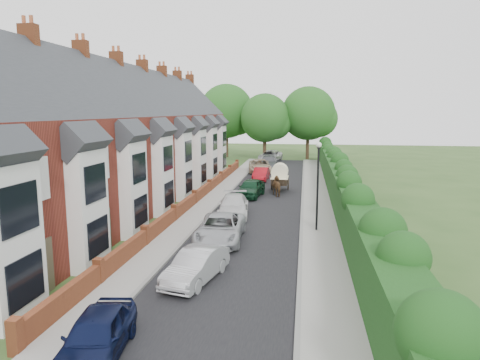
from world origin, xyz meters
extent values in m
plane|color=#2D4C1E|center=(0.00, 0.00, 0.00)|extent=(140.00, 140.00, 0.00)
cube|color=black|center=(-0.50, 11.00, 0.01)|extent=(6.00, 58.00, 0.02)
cube|color=gray|center=(3.60, 11.00, 0.06)|extent=(2.20, 58.00, 0.12)
cube|color=gray|center=(-4.35, 11.00, 0.06)|extent=(1.70, 58.00, 0.12)
cube|color=gray|center=(2.55, 11.00, 0.07)|extent=(0.18, 58.00, 0.13)
cube|color=gray|center=(-3.55, 11.00, 0.07)|extent=(0.18, 58.00, 0.13)
cube|color=#163C13|center=(5.40, 11.00, 1.25)|extent=(1.50, 58.00, 2.50)
cube|color=maroon|center=(-11.00, 10.00, 3.25)|extent=(8.00, 40.00, 6.50)
cube|color=#292D31|center=(-11.00, 10.00, 6.50)|extent=(8.00, 40.20, 8.00)
cube|color=silver|center=(-6.65, -8.10, 2.60)|extent=(0.70, 2.40, 5.20)
cube|color=black|center=(-6.28, -8.10, 1.40)|extent=(0.06, 1.80, 1.60)
cube|color=black|center=(-6.28, -8.10, 3.80)|extent=(0.06, 1.80, 1.60)
cube|color=#292D31|center=(-6.80, -8.10, 5.60)|extent=(1.70, 2.60, 1.70)
cube|color=#3F2D2D|center=(-6.96, -6.00, 1.05)|extent=(0.08, 0.90, 2.10)
cube|color=silver|center=(-6.95, -6.10, 4.40)|extent=(0.12, 1.20, 1.60)
cube|color=silver|center=(-6.65, -3.10, 2.60)|extent=(0.70, 2.40, 5.20)
cube|color=black|center=(-6.28, -3.10, 1.40)|extent=(0.06, 1.80, 1.60)
cube|color=black|center=(-6.28, -3.10, 3.80)|extent=(0.06, 1.80, 1.60)
cube|color=#292D31|center=(-6.80, -3.10, 5.60)|extent=(1.70, 2.60, 1.70)
cube|color=#3F2D2D|center=(-6.96, -1.00, 1.05)|extent=(0.08, 0.90, 2.10)
cube|color=silver|center=(-6.95, -1.10, 4.40)|extent=(0.12, 1.20, 1.60)
cube|color=silver|center=(-6.65, 1.90, 2.60)|extent=(0.70, 2.40, 5.20)
cube|color=black|center=(-6.28, 1.90, 1.40)|extent=(0.06, 1.80, 1.60)
cube|color=black|center=(-6.28, 1.90, 3.80)|extent=(0.06, 1.80, 1.60)
cube|color=#292D31|center=(-6.80, 1.90, 5.60)|extent=(1.70, 2.60, 1.70)
cube|color=#3F2D2D|center=(-6.96, 4.00, 1.05)|extent=(0.08, 0.90, 2.10)
cube|color=silver|center=(-6.95, 3.90, 4.40)|extent=(0.12, 1.20, 1.60)
cube|color=silver|center=(-6.65, 6.90, 2.60)|extent=(0.70, 2.40, 5.20)
cube|color=black|center=(-6.28, 6.90, 1.40)|extent=(0.06, 1.80, 1.60)
cube|color=black|center=(-6.28, 6.90, 3.80)|extent=(0.06, 1.80, 1.60)
cube|color=#292D31|center=(-6.80, 6.90, 5.60)|extent=(1.70, 2.60, 1.70)
cube|color=#3F2D2D|center=(-6.96, 9.00, 1.05)|extent=(0.08, 0.90, 2.10)
cube|color=silver|center=(-6.95, 8.90, 4.40)|extent=(0.12, 1.20, 1.60)
cube|color=silver|center=(-6.65, 11.90, 2.60)|extent=(0.70, 2.40, 5.20)
cube|color=black|center=(-6.28, 11.90, 1.40)|extent=(0.06, 1.80, 1.60)
cube|color=black|center=(-6.28, 11.90, 3.80)|extent=(0.06, 1.80, 1.60)
cube|color=#292D31|center=(-6.80, 11.90, 5.60)|extent=(1.70, 2.60, 1.70)
cube|color=#3F2D2D|center=(-6.96, 14.00, 1.05)|extent=(0.08, 0.90, 2.10)
cube|color=silver|center=(-6.95, 13.90, 4.40)|extent=(0.12, 1.20, 1.60)
cube|color=silver|center=(-6.65, 16.90, 2.60)|extent=(0.70, 2.40, 5.20)
cube|color=black|center=(-6.28, 16.90, 1.40)|extent=(0.06, 1.80, 1.60)
cube|color=black|center=(-6.28, 16.90, 3.80)|extent=(0.06, 1.80, 1.60)
cube|color=#292D31|center=(-6.80, 16.90, 5.60)|extent=(1.70, 2.60, 1.70)
cube|color=#3F2D2D|center=(-6.96, 19.00, 1.05)|extent=(0.08, 0.90, 2.10)
cube|color=silver|center=(-6.95, 18.90, 4.40)|extent=(0.12, 1.20, 1.60)
cube|color=silver|center=(-6.65, 21.90, 2.60)|extent=(0.70, 2.40, 5.20)
cube|color=black|center=(-6.28, 21.90, 1.40)|extent=(0.06, 1.80, 1.60)
cube|color=black|center=(-6.28, 21.90, 3.80)|extent=(0.06, 1.80, 1.60)
cube|color=#292D31|center=(-6.80, 21.90, 5.60)|extent=(1.70, 2.60, 1.70)
cube|color=#3F2D2D|center=(-6.96, 24.00, 1.05)|extent=(0.08, 0.90, 2.10)
cube|color=silver|center=(-6.95, 23.90, 4.40)|extent=(0.12, 1.20, 1.60)
cube|color=silver|center=(-6.65, 26.90, 2.60)|extent=(0.70, 2.40, 5.20)
cube|color=black|center=(-6.28, 26.90, 1.40)|extent=(0.06, 1.80, 1.60)
cube|color=black|center=(-6.28, 26.90, 3.80)|extent=(0.06, 1.80, 1.60)
cube|color=#292D31|center=(-6.80, 26.90, 5.60)|extent=(1.70, 2.60, 1.70)
cube|color=#3F2D2D|center=(-6.96, 29.00, 1.05)|extent=(0.08, 0.90, 2.10)
cube|color=silver|center=(-6.95, 28.90, 4.40)|extent=(0.12, 1.20, 1.60)
cube|color=brown|center=(-11.00, 0.00, 10.30)|extent=(0.90, 0.50, 1.60)
cylinder|color=brown|center=(-11.20, 0.00, 11.25)|extent=(0.20, 0.20, 0.50)
cylinder|color=brown|center=(-10.80, 0.00, 11.25)|extent=(0.20, 0.20, 0.50)
cube|color=brown|center=(-11.00, 5.00, 10.30)|extent=(0.90, 0.50, 1.60)
cylinder|color=brown|center=(-11.20, 5.00, 11.25)|extent=(0.20, 0.20, 0.50)
cylinder|color=brown|center=(-10.80, 5.00, 11.25)|extent=(0.20, 0.20, 0.50)
cube|color=brown|center=(-11.00, 10.00, 10.30)|extent=(0.90, 0.50, 1.60)
cylinder|color=brown|center=(-11.20, 10.00, 11.25)|extent=(0.20, 0.20, 0.50)
cylinder|color=brown|center=(-10.80, 10.00, 11.25)|extent=(0.20, 0.20, 0.50)
cube|color=brown|center=(-11.00, 15.00, 10.30)|extent=(0.90, 0.50, 1.60)
cylinder|color=brown|center=(-11.20, 15.00, 11.25)|extent=(0.20, 0.20, 0.50)
cylinder|color=brown|center=(-10.80, 15.00, 11.25)|extent=(0.20, 0.20, 0.50)
cube|color=brown|center=(-11.00, 20.00, 10.30)|extent=(0.90, 0.50, 1.60)
cylinder|color=brown|center=(-11.20, 20.00, 11.25)|extent=(0.20, 0.20, 0.50)
cylinder|color=brown|center=(-10.80, 20.00, 11.25)|extent=(0.20, 0.20, 0.50)
cube|color=brown|center=(-11.00, 25.00, 10.30)|extent=(0.90, 0.50, 1.60)
cylinder|color=brown|center=(-11.20, 25.00, 11.25)|extent=(0.20, 0.20, 0.50)
cylinder|color=brown|center=(-10.80, 25.00, 11.25)|extent=(0.20, 0.20, 0.50)
cube|color=brown|center=(-11.00, 30.00, 10.30)|extent=(0.90, 0.50, 1.60)
cylinder|color=brown|center=(-11.20, 30.00, 11.25)|extent=(0.20, 0.20, 0.50)
cylinder|color=brown|center=(-10.80, 30.00, 11.25)|extent=(0.20, 0.20, 0.50)
cube|color=brown|center=(-5.35, -7.50, 0.45)|extent=(0.30, 4.70, 0.90)
cube|color=brown|center=(-5.35, -2.50, 0.45)|extent=(0.30, 4.70, 0.90)
cube|color=brown|center=(-5.35, 2.50, 0.45)|extent=(0.30, 4.70, 0.90)
cube|color=brown|center=(-5.35, 7.50, 0.45)|extent=(0.30, 4.70, 0.90)
cube|color=brown|center=(-5.35, 12.50, 0.45)|extent=(0.30, 4.70, 0.90)
cube|color=brown|center=(-5.35, 17.50, 0.45)|extent=(0.30, 4.70, 0.90)
cube|color=brown|center=(-5.35, 22.50, 0.45)|extent=(0.30, 4.70, 0.90)
cube|color=brown|center=(-5.35, 27.50, 0.45)|extent=(0.30, 4.70, 0.90)
cube|color=brown|center=(-5.35, -10.00, 0.55)|extent=(0.35, 0.35, 1.10)
cube|color=brown|center=(-5.35, -5.00, 0.55)|extent=(0.35, 0.35, 1.10)
cube|color=brown|center=(-5.35, 0.00, 0.55)|extent=(0.35, 0.35, 1.10)
cube|color=brown|center=(-5.35, 5.00, 0.55)|extent=(0.35, 0.35, 1.10)
cube|color=brown|center=(-5.35, 10.00, 0.55)|extent=(0.35, 0.35, 1.10)
cube|color=brown|center=(-5.35, 15.00, 0.55)|extent=(0.35, 0.35, 1.10)
cube|color=brown|center=(-5.35, 20.00, 0.55)|extent=(0.35, 0.35, 1.10)
cube|color=brown|center=(-5.35, 25.00, 0.55)|extent=(0.35, 0.35, 1.10)
cube|color=brown|center=(-5.35, 30.00, 0.55)|extent=(0.35, 0.35, 1.10)
cylinder|color=black|center=(3.40, 4.00, 2.40)|extent=(0.12, 0.12, 4.80)
cylinder|color=black|center=(3.40, 4.00, 4.85)|extent=(0.20, 0.20, 0.10)
sphere|color=silver|center=(3.40, 4.00, 5.00)|extent=(0.32, 0.32, 0.32)
cylinder|color=#332316|center=(-3.00, 40.00, 2.38)|extent=(0.50, 0.50, 4.75)
sphere|color=#26541C|center=(-3.00, 40.00, 5.89)|extent=(6.80, 6.80, 6.80)
sphere|color=#26541C|center=(-1.64, 40.30, 5.23)|extent=(4.76, 4.76, 4.76)
cylinder|color=#332316|center=(3.00, 42.00, 2.62)|extent=(0.50, 0.50, 5.25)
sphere|color=#26541C|center=(3.00, 42.00, 6.51)|extent=(7.60, 7.60, 7.60)
sphere|color=#26541C|center=(4.52, 42.30, 5.78)|extent=(5.32, 5.32, 5.32)
cylinder|color=#332316|center=(-9.00, 43.00, 2.75)|extent=(0.50, 0.50, 5.50)
sphere|color=#26541C|center=(-9.00, 43.00, 6.82)|extent=(8.00, 8.00, 8.00)
sphere|color=#26541C|center=(-7.40, 43.30, 6.05)|extent=(5.60, 5.60, 5.60)
imported|color=black|center=(-3.00, -9.80, 0.66)|extent=(2.09, 4.08, 1.33)
imported|color=#ACADB1|center=(-1.62, -4.03, 0.65)|extent=(2.17, 4.13, 1.29)
imported|color=#ABADB2|center=(-1.70, 1.40, 0.71)|extent=(2.61, 5.20, 1.41)
imported|color=silver|center=(-1.93, 7.00, 0.68)|extent=(2.44, 4.90, 1.37)
imported|color=#0F351E|center=(-1.60, 13.46, 0.72)|extent=(2.21, 4.41, 1.44)
imported|color=maroon|center=(-1.63, 21.80, 0.64)|extent=(1.43, 3.91, 1.28)
imported|color=tan|center=(-2.34, 27.40, 0.73)|extent=(3.15, 5.54, 1.46)
imported|color=#505256|center=(-1.60, 30.24, 0.77)|extent=(2.27, 5.38, 1.55)
imported|color=black|center=(-2.35, 38.32, 0.67)|extent=(2.18, 4.11, 1.33)
imported|color=brown|center=(0.55, 14.23, 0.79)|extent=(1.50, 2.06, 1.59)
cube|color=black|center=(0.55, 16.24, 0.94)|extent=(1.33, 2.21, 0.55)
cylinder|color=beige|center=(0.55, 16.24, 1.72)|extent=(1.44, 1.38, 1.44)
cube|color=beige|center=(0.55, 16.24, 1.22)|extent=(1.46, 2.27, 0.04)
cylinder|color=black|center=(-0.17, 16.91, 0.50)|extent=(0.09, 1.00, 1.00)
cylinder|color=black|center=(1.27, 16.91, 0.50)|extent=(0.09, 1.00, 1.00)
cylinder|color=black|center=(0.16, 15.03, 1.00)|extent=(0.06, 1.99, 0.06)
cylinder|color=black|center=(0.94, 15.03, 1.00)|extent=(0.06, 1.99, 0.06)
imported|color=silver|center=(-2.06, 38.50, 0.74)|extent=(3.33, 5.68, 1.49)
camera|label=1|loc=(2.64, -20.15, 6.87)|focal=32.00mm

